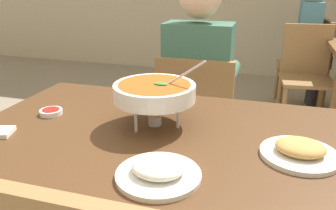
{
  "coord_description": "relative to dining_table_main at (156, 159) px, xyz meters",
  "views": [
    {
      "loc": [
        0.36,
        -1.04,
        1.29
      ],
      "look_at": [
        0.0,
        0.15,
        0.82
      ],
      "focal_mm": 36.22,
      "sensor_mm": 36.0,
      "label": 1
    }
  ],
  "objects": [
    {
      "name": "diner_main",
      "position": [
        0.0,
        0.75,
        0.08
      ],
      "size": [
        0.4,
        0.45,
        1.31
      ],
      "color": "#2D2D38",
      "rests_on": "ground_plane"
    },
    {
      "name": "chair_bg_left",
      "position": [
        0.78,
        2.61,
        -0.15
      ],
      "size": [
        0.48,
        0.48,
        0.9
      ],
      "color": "olive",
      "rests_on": "ground_plane"
    },
    {
      "name": "patron_bg_left",
      "position": [
        0.76,
        2.63,
        0.08
      ],
      "size": [
        0.45,
        0.4,
        1.31
      ],
      "color": "#2D2D38",
      "rests_on": "ground_plane"
    },
    {
      "name": "rice_plate",
      "position": [
        0.1,
        -0.28,
        0.13
      ],
      "size": [
        0.24,
        0.24,
        0.06
      ],
      "color": "white",
      "rests_on": "dining_table_main"
    },
    {
      "name": "appetizer_plate",
      "position": [
        0.48,
        -0.04,
        0.13
      ],
      "size": [
        0.24,
        0.24,
        0.06
      ],
      "color": "white",
      "rests_on": "dining_table_main"
    },
    {
      "name": "chair_diner_main",
      "position": [
        -0.0,
        0.72,
        -0.15
      ],
      "size": [
        0.44,
        0.44,
        0.9
      ],
      "color": "olive",
      "rests_on": "ground_plane"
    },
    {
      "name": "chair_bg_right",
      "position": [
        0.7,
        2.15,
        -0.15
      ],
      "size": [
        0.48,
        0.48,
        0.9
      ],
      "color": "olive",
      "rests_on": "ground_plane"
    },
    {
      "name": "dining_table_main",
      "position": [
        0.0,
        0.0,
        0.0
      ],
      "size": [
        1.36,
        0.87,
        0.77
      ],
      "color": "#51331C",
      "rests_on": "ground_plane"
    },
    {
      "name": "sauce_dish",
      "position": [
        -0.46,
        0.04,
        0.12
      ],
      "size": [
        0.09,
        0.09,
        0.02
      ],
      "color": "white",
      "rests_on": "dining_table_main"
    },
    {
      "name": "curry_bowl",
      "position": [
        -0.02,
        0.06,
        0.24
      ],
      "size": [
        0.33,
        0.3,
        0.26
      ],
      "color": "silver",
      "rests_on": "dining_table_main"
    }
  ]
}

